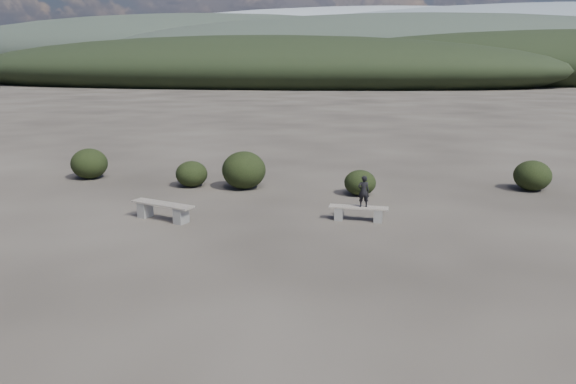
# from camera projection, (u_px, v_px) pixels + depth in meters

# --- Properties ---
(ground) EXTENTS (1200.00, 1200.00, 0.00)m
(ground) POSITION_uv_depth(u_px,v_px,m) (268.00, 287.00, 10.99)
(ground) COLOR #2D2823
(ground) RESTS_ON ground
(bench_left) EXTENTS (1.98, 0.98, 0.49)m
(bench_left) POSITION_uv_depth(u_px,v_px,m) (163.00, 210.00, 15.56)
(bench_left) COLOR slate
(bench_left) RESTS_ON ground
(bench_right) EXTENTS (1.63, 0.35, 0.41)m
(bench_right) POSITION_uv_depth(u_px,v_px,m) (358.00, 212.00, 15.50)
(bench_right) COLOR slate
(bench_right) RESTS_ON ground
(seated_person) EXTENTS (0.37, 0.29, 0.88)m
(seated_person) POSITION_uv_depth(u_px,v_px,m) (364.00, 191.00, 15.34)
(seated_person) COLOR black
(seated_person) RESTS_ON bench_right
(shrub_a) EXTENTS (1.11, 1.11, 0.91)m
(shrub_a) POSITION_uv_depth(u_px,v_px,m) (192.00, 174.00, 19.67)
(shrub_a) COLOR black
(shrub_a) RESTS_ON ground
(shrub_b) EXTENTS (1.51, 1.51, 1.30)m
(shrub_b) POSITION_uv_depth(u_px,v_px,m) (244.00, 170.00, 19.33)
(shrub_b) COLOR black
(shrub_b) RESTS_ON ground
(shrub_c) EXTENTS (1.05, 1.05, 0.84)m
(shrub_c) POSITION_uv_depth(u_px,v_px,m) (360.00, 183.00, 18.43)
(shrub_c) COLOR black
(shrub_c) RESTS_ON ground
(shrub_e) EXTENTS (1.24, 1.24, 1.03)m
(shrub_e) POSITION_uv_depth(u_px,v_px,m) (532.00, 176.00, 19.07)
(shrub_e) COLOR black
(shrub_e) RESTS_ON ground
(shrub_f) EXTENTS (1.34, 1.34, 1.13)m
(shrub_f) POSITION_uv_depth(u_px,v_px,m) (89.00, 164.00, 21.00)
(shrub_f) COLOR black
(shrub_f) RESTS_ON ground
(mountain_ridges) EXTENTS (500.00, 400.00, 56.00)m
(mountain_ridges) POSITION_uv_depth(u_px,v_px,m) (386.00, 49.00, 333.70)
(mountain_ridges) COLOR black
(mountain_ridges) RESTS_ON ground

